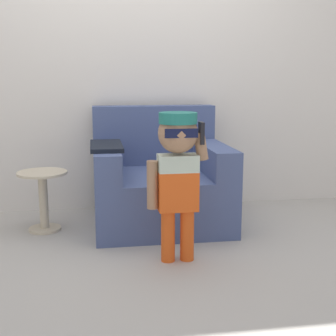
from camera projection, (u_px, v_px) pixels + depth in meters
name	position (u px, v px, depth m)	size (l,w,h in m)	color
ground_plane	(141.00, 232.00, 3.41)	(10.00, 10.00, 0.00)	#ADA89E
wall_back	(130.00, 53.00, 3.85)	(10.00, 0.05, 2.60)	silver
armchair	(159.00, 183.00, 3.59)	(1.01, 0.94, 0.88)	#475684
person_child	(178.00, 164.00, 2.76)	(0.37, 0.28, 0.91)	#E05119
side_table	(43.00, 195.00, 3.39)	(0.36, 0.36, 0.44)	beige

